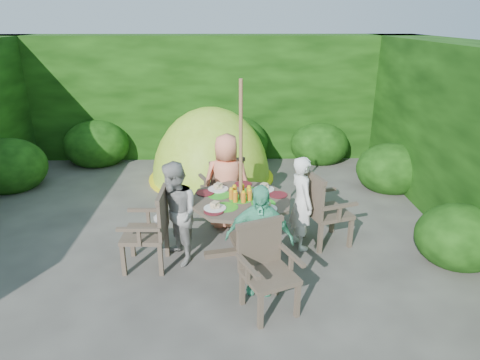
{
  "coord_description": "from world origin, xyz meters",
  "views": [
    {
      "loc": [
        0.55,
        -5.17,
        2.84
      ],
      "look_at": [
        0.67,
        0.03,
        0.85
      ],
      "focal_mm": 32.0,
      "sensor_mm": 36.0,
      "label": 1
    }
  ],
  "objects_px": {
    "parasol_pole": "(241,172)",
    "garden_chair_right": "(323,208)",
    "garden_chair_left": "(151,228)",
    "child_front": "(259,239)",
    "child_left": "(176,214)",
    "dome_tent": "(212,178)",
    "garden_chair_back": "(224,187)",
    "child_back": "(227,182)",
    "garden_chair_front": "(266,266)",
    "child_right": "(301,203)",
    "patio_table": "(241,208)"
  },
  "relations": [
    {
      "from": "child_left",
      "to": "child_right",
      "type": "bearing_deg",
      "value": 70.79
    },
    {
      "from": "dome_tent",
      "to": "garden_chair_back",
      "type": "bearing_deg",
      "value": -87.88
    },
    {
      "from": "child_left",
      "to": "dome_tent",
      "type": "bearing_deg",
      "value": 142.17
    },
    {
      "from": "child_right",
      "to": "child_back",
      "type": "relative_size",
      "value": 0.9
    },
    {
      "from": "dome_tent",
      "to": "garden_chair_left",
      "type": "bearing_deg",
      "value": -107.4
    },
    {
      "from": "parasol_pole",
      "to": "child_front",
      "type": "relative_size",
      "value": 1.77
    },
    {
      "from": "garden_chair_left",
      "to": "child_left",
      "type": "xyz_separation_m",
      "value": [
        0.29,
        0.09,
        0.14
      ]
    },
    {
      "from": "parasol_pole",
      "to": "dome_tent",
      "type": "bearing_deg",
      "value": 99.87
    },
    {
      "from": "child_front",
      "to": "dome_tent",
      "type": "relative_size",
      "value": 0.47
    },
    {
      "from": "garden_chair_right",
      "to": "child_right",
      "type": "distance_m",
      "value": 0.31
    },
    {
      "from": "parasol_pole",
      "to": "dome_tent",
      "type": "distance_m",
      "value": 3.01
    },
    {
      "from": "child_right",
      "to": "child_front",
      "type": "bearing_deg",
      "value": 131.93
    },
    {
      "from": "patio_table",
      "to": "dome_tent",
      "type": "height_order",
      "value": "dome_tent"
    },
    {
      "from": "garden_chair_back",
      "to": "patio_table",
      "type": "bearing_deg",
      "value": 78.71
    },
    {
      "from": "child_left",
      "to": "child_front",
      "type": "bearing_deg",
      "value": 25.79
    },
    {
      "from": "parasol_pole",
      "to": "garden_chair_back",
      "type": "xyz_separation_m",
      "value": [
        -0.23,
        1.08,
        -0.61
      ]
    },
    {
      "from": "child_left",
      "to": "child_back",
      "type": "distance_m",
      "value": 1.13
    },
    {
      "from": "garden_chair_left",
      "to": "garden_chair_front",
      "type": "xyz_separation_m",
      "value": [
        1.3,
        -0.82,
        -0.02
      ]
    },
    {
      "from": "child_back",
      "to": "child_left",
      "type": "bearing_deg",
      "value": 62.61
    },
    {
      "from": "child_front",
      "to": "garden_chair_front",
      "type": "bearing_deg",
      "value": -72.81
    },
    {
      "from": "dome_tent",
      "to": "patio_table",
      "type": "bearing_deg",
      "value": -86.42
    },
    {
      "from": "garden_chair_right",
      "to": "garden_chair_front",
      "type": "xyz_separation_m",
      "value": [
        -0.84,
        -1.31,
        -0.04
      ]
    },
    {
      "from": "parasol_pole",
      "to": "child_back",
      "type": "relative_size",
      "value": 1.61
    },
    {
      "from": "garden_chair_right",
      "to": "garden_chair_back",
      "type": "bearing_deg",
      "value": 38.85
    },
    {
      "from": "parasol_pole",
      "to": "child_left",
      "type": "relative_size",
      "value": 1.72
    },
    {
      "from": "garden_chair_back",
      "to": "dome_tent",
      "type": "relative_size",
      "value": 0.34
    },
    {
      "from": "garden_chair_left",
      "to": "child_back",
      "type": "bearing_deg",
      "value": 140.97
    },
    {
      "from": "child_left",
      "to": "garden_chair_left",
      "type": "bearing_deg",
      "value": -105.3
    },
    {
      "from": "child_right",
      "to": "dome_tent",
      "type": "bearing_deg",
      "value": 10.19
    },
    {
      "from": "child_right",
      "to": "child_left",
      "type": "bearing_deg",
      "value": 86.93
    },
    {
      "from": "garden_chair_back",
      "to": "child_left",
      "type": "distance_m",
      "value": 1.38
    },
    {
      "from": "parasol_pole",
      "to": "garden_chair_left",
      "type": "xyz_separation_m",
      "value": [
        -1.07,
        -0.26,
        -0.6
      ]
    },
    {
      "from": "child_right",
      "to": "dome_tent",
      "type": "height_order",
      "value": "dome_tent"
    },
    {
      "from": "garden_chair_left",
      "to": "child_right",
      "type": "height_order",
      "value": "child_right"
    },
    {
      "from": "garden_chair_front",
      "to": "child_back",
      "type": "relative_size",
      "value": 0.66
    },
    {
      "from": "garden_chair_back",
      "to": "child_left",
      "type": "height_order",
      "value": "child_left"
    },
    {
      "from": "garden_chair_back",
      "to": "garden_chair_front",
      "type": "relative_size",
      "value": 1.03
    },
    {
      "from": "patio_table",
      "to": "child_left",
      "type": "xyz_separation_m",
      "value": [
        -0.78,
        -0.18,
        0.0
      ]
    },
    {
      "from": "garden_chair_back",
      "to": "child_left",
      "type": "bearing_deg",
      "value": 42.73
    },
    {
      "from": "garden_chair_right",
      "to": "child_back",
      "type": "height_order",
      "value": "child_back"
    },
    {
      "from": "child_back",
      "to": "child_right",
      "type": "bearing_deg",
      "value": 152.61
    },
    {
      "from": "parasol_pole",
      "to": "garden_chair_right",
      "type": "xyz_separation_m",
      "value": [
        1.07,
        0.23,
        -0.59
      ]
    },
    {
      "from": "patio_table",
      "to": "child_front",
      "type": "relative_size",
      "value": 1.25
    },
    {
      "from": "garden_chair_left",
      "to": "child_front",
      "type": "distance_m",
      "value": 1.35
    },
    {
      "from": "parasol_pole",
      "to": "child_front",
      "type": "bearing_deg",
      "value": -77.23
    },
    {
      "from": "garden_chair_right",
      "to": "garden_chair_front",
      "type": "height_order",
      "value": "garden_chair_right"
    },
    {
      "from": "child_back",
      "to": "child_front",
      "type": "height_order",
      "value": "child_back"
    },
    {
      "from": "garden_chair_right",
      "to": "garden_chair_left",
      "type": "bearing_deg",
      "value": 84.91
    },
    {
      "from": "child_back",
      "to": "garden_chair_front",
      "type": "bearing_deg",
      "value": 107.17
    },
    {
      "from": "garden_chair_left",
      "to": "garden_chair_back",
      "type": "distance_m",
      "value": 1.58
    }
  ]
}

